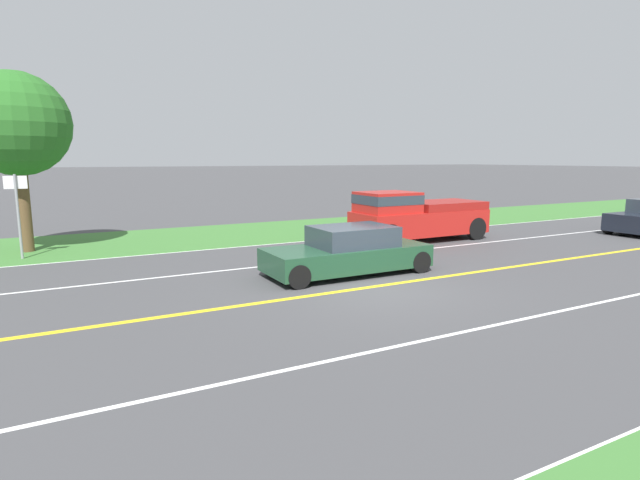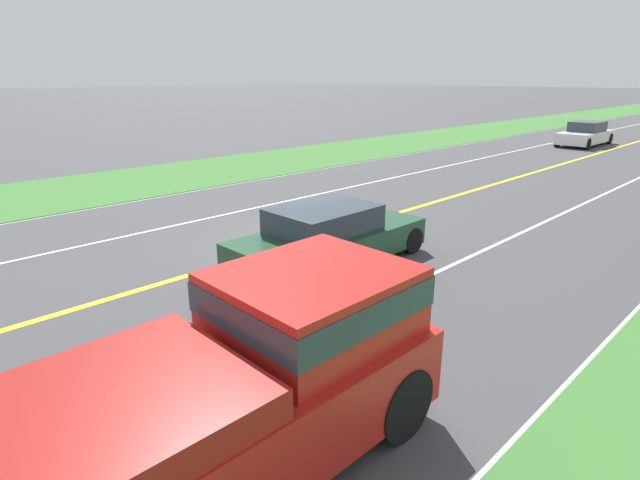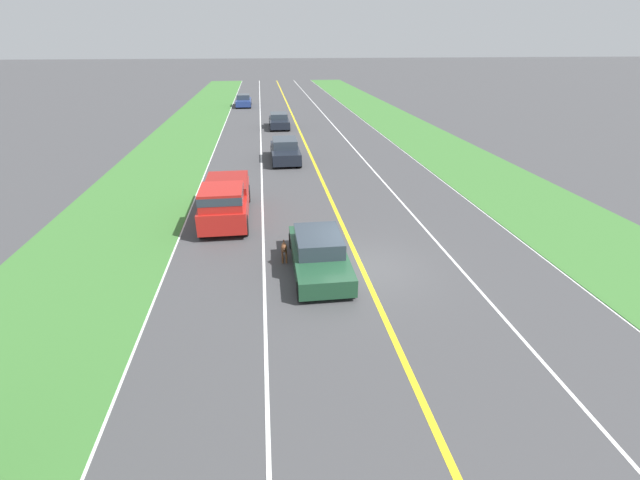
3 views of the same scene
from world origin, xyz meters
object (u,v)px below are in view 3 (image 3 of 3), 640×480
object	(u,v)px
car_trailing_mid	(279,121)
car_trailing_far	(244,101)
ego_car	(319,254)
car_trailing_near	(285,151)
dog	(284,248)
pickup_truck	(225,199)

from	to	relation	value
car_trailing_mid	car_trailing_far	xyz separation A→B (m)	(3.73, -14.87, 0.04)
ego_car	car_trailing_near	size ratio (longest dim) A/B	0.99
dog	car_trailing_mid	size ratio (longest dim) A/B	0.26
car_trailing_near	car_trailing_mid	size ratio (longest dim) A/B	1.07
ego_car	pickup_truck	distance (m)	6.28
ego_car	dog	bearing A→B (deg)	-31.41
car_trailing_far	pickup_truck	bearing A→B (deg)	90.54
car_trailing_far	car_trailing_near	bearing A→B (deg)	97.60
dog	car_trailing_near	size ratio (longest dim) A/B	0.24
car_trailing_mid	ego_car	bearing A→B (deg)	90.42
dog	pickup_truck	xyz separation A→B (m)	(2.39, -4.42, 0.45)
dog	car_trailing_far	distance (m)	41.88
pickup_truck	car_trailing_far	distance (m)	37.38
pickup_truck	ego_car	bearing A→B (deg)	124.84
pickup_truck	car_trailing_near	distance (m)	10.81
dog	car_trailing_near	xyz separation A→B (m)	(-0.87, -14.72, 0.14)
dog	pickup_truck	size ratio (longest dim) A/B	0.21
ego_car	dog	xyz separation A→B (m)	(1.19, -0.73, -0.07)
ego_car	car_trailing_mid	xyz separation A→B (m)	(0.20, -27.65, 0.01)
dog	pickup_truck	bearing A→B (deg)	-59.77
ego_car	car_trailing_far	size ratio (longest dim) A/B	1.01
car_trailing_near	dog	bearing A→B (deg)	86.62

